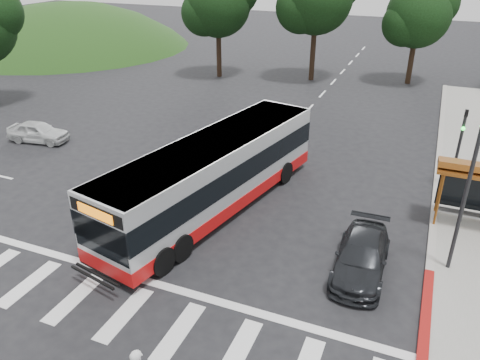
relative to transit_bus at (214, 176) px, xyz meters
The scene contains 12 objects.
ground 2.80m from the transit_bus, 85.17° to the right, with size 140.00×140.00×0.00m, color black.
curb_east 10.94m from the transit_bus, 31.94° to the left, with size 0.30×40.00×0.15m, color #9E9991.
curb_east_red 10.25m from the transit_bus, 24.91° to the right, with size 0.32×6.00×0.15m, color maroon.
hillside_nw 42.23m from the transit_bus, 138.92° to the left, with size 44.00×44.00×10.00m, color #1E4014.
crosswalk_ladder 7.45m from the transit_bus, 88.49° to the right, with size 18.00×2.60×0.01m, color silver.
traffic_signal_ne_tall 10.08m from the transit_bus, ahead, with size 0.18×0.37×6.50m.
traffic_signal_ne_short 11.63m from the transit_bus, 32.43° to the left, with size 0.18×0.37×4.00m.
tree_north_b 26.85m from the transit_bus, 76.35° to the left, with size 5.72×5.33×8.43m.
tree_north_c 24.32m from the transit_bus, 114.06° to the left, with size 6.16×5.74×9.30m.
transit_bus is the anchor object (origin of this frame).
dark_sedan 7.20m from the transit_bus, 16.92° to the right, with size 1.78×4.38×1.27m, color black.
west_car_white 13.68m from the transit_bus, 166.30° to the left, with size 1.47×3.67×1.25m, color silver.
Camera 1 is at (7.87, -14.22, 10.67)m, focal length 35.00 mm.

